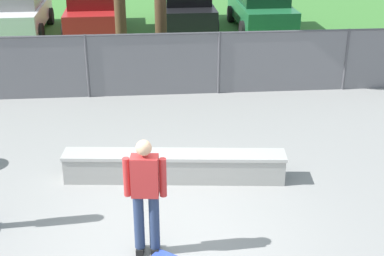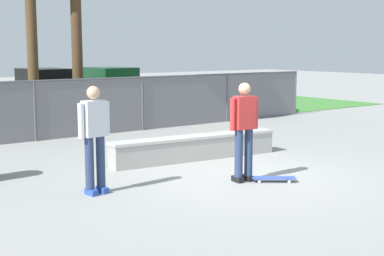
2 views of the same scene
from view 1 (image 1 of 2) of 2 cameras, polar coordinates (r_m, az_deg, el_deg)
ground_plane at (r=8.55m, az=-2.93°, el=-11.28°), size 80.00×80.00×0.00m
grass_strip at (r=24.06m, az=-4.51°, el=12.07°), size 28.60×20.00×0.02m
concrete_ledge at (r=9.93m, az=-1.86°, el=-4.03°), size 4.04×0.88×0.54m
skateboarder at (r=7.69m, az=-4.88°, el=-6.79°), size 0.60×0.31×1.82m
chainlink_fence at (r=13.85m, az=-4.03°, el=6.92°), size 16.67×0.07×1.62m
car_white at (r=21.02m, az=-17.70°, el=11.61°), size 2.08×4.23×1.66m
car_red at (r=20.53m, az=-10.27°, el=12.07°), size 2.08×4.23×1.66m
car_black at (r=20.78m, az=-0.58°, el=12.59°), size 2.08×4.23×1.66m
car_green at (r=20.79m, az=7.26°, el=12.41°), size 2.08×4.23×1.66m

